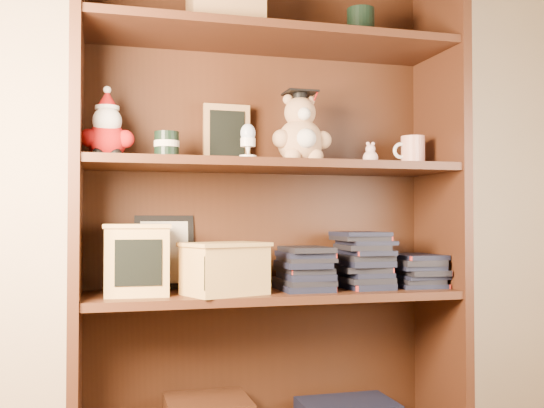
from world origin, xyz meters
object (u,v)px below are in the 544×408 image
at_px(bookcase, 267,217).
at_px(grad_teddy_bear, 301,135).
at_px(teacher_mug, 412,151).
at_px(treats_box, 137,259).

height_order(bookcase, grad_teddy_bear, bookcase).
height_order(grad_teddy_bear, teacher_mug, grad_teddy_bear).
distance_m(grad_teddy_bear, treats_box, 0.63).
bearing_deg(grad_teddy_bear, teacher_mug, 1.04).
bearing_deg(teacher_mug, bookcase, 174.05).
distance_m(grad_teddy_bear, teacher_mug, 0.39).
bearing_deg(treats_box, grad_teddy_bear, -0.70).
bearing_deg(grad_teddy_bear, treats_box, 179.30).
distance_m(bookcase, teacher_mug, 0.54).
height_order(bookcase, treats_box, bookcase).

